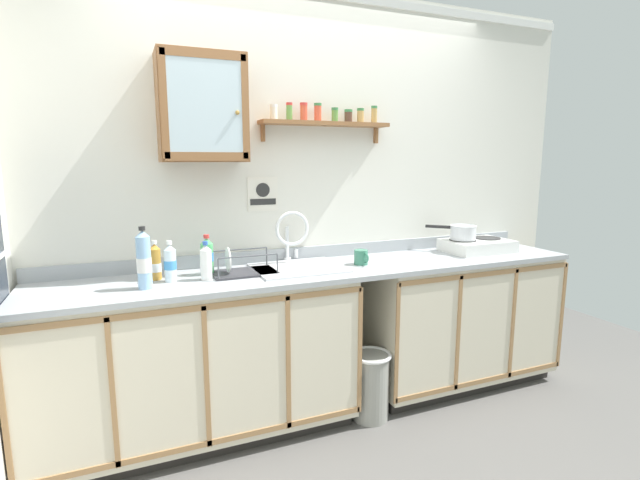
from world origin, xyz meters
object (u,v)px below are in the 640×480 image
object	(u,v)px
saucepan	(462,232)
mug	(361,257)
bottle_water_clear_1	(170,263)
bottle_soda_green_4	(207,256)
bottle_opaque_white_0	(206,263)
bottle_water_blue_2	(144,261)
trash_bin	(370,385)
hot_plate_stove	(477,245)
warning_sign	(263,194)
sink	(297,270)
wall_cabinet	(202,108)
bottle_juice_amber_3	(155,263)
dish_rack	(242,270)

from	to	relation	value
saucepan	mug	world-z (taller)	saucepan
bottle_water_clear_1	bottle_soda_green_4	bearing A→B (deg)	21.99
bottle_opaque_white_0	bottle_water_clear_1	xyz separation A→B (m)	(-0.18, 0.03, 0.01)
bottle_water_blue_2	trash_bin	bearing A→B (deg)	-5.14
hot_plate_stove	warning_sign	bearing A→B (deg)	170.66
bottle_water_blue_2	mug	distance (m)	1.26
bottle_opaque_white_0	trash_bin	world-z (taller)	bottle_opaque_white_0
sink	trash_bin	world-z (taller)	sink
sink	hot_plate_stove	distance (m)	1.34
hot_plate_stove	bottle_opaque_white_0	size ratio (longest dim) A/B	2.17
sink	trash_bin	bearing A→B (deg)	-32.32
bottle_opaque_white_0	bottle_water_clear_1	world-z (taller)	bottle_water_clear_1
bottle_opaque_white_0	trash_bin	distance (m)	1.23
wall_cabinet	trash_bin	distance (m)	1.88
hot_plate_stove	wall_cabinet	size ratio (longest dim) A/B	0.79
bottle_juice_amber_3	trash_bin	world-z (taller)	bottle_juice_amber_3
bottle_soda_green_4	wall_cabinet	bearing A→B (deg)	75.64
bottle_juice_amber_3	bottle_water_blue_2	bearing A→B (deg)	-109.77
saucepan	wall_cabinet	size ratio (longest dim) A/B	0.49
hot_plate_stove	bottle_water_clear_1	distance (m)	2.06
hot_plate_stove	bottle_juice_amber_3	world-z (taller)	bottle_juice_amber_3
bottle_opaque_white_0	bottle_soda_green_4	size ratio (longest dim) A/B	0.92
trash_bin	bottle_juice_amber_3	bearing A→B (deg)	166.52
warning_sign	bottle_water_blue_2	bearing A→B (deg)	-153.25
hot_plate_stove	bottle_juice_amber_3	distance (m)	2.13
wall_cabinet	warning_sign	size ratio (longest dim) A/B	2.78
wall_cabinet	warning_sign	xyz separation A→B (m)	(0.37, 0.12, -0.49)
bottle_opaque_white_0	bottle_soda_green_4	bearing A→B (deg)	77.77
hot_plate_stove	dish_rack	bearing A→B (deg)	-179.79
wall_cabinet	trash_bin	size ratio (longest dim) A/B	1.38
bottle_opaque_white_0	bottle_water_blue_2	size ratio (longest dim) A/B	0.66
bottle_water_clear_1	bottle_juice_amber_3	world-z (taller)	bottle_water_clear_1
bottle_soda_green_4	mug	distance (m)	0.92
sink	dish_rack	bearing A→B (deg)	-177.43
saucepan	mug	bearing A→B (deg)	-174.59
bottle_opaque_white_0	wall_cabinet	xyz separation A→B (m)	(0.04, 0.18, 0.82)
trash_bin	dish_rack	bearing A→B (deg)	162.58
bottle_soda_green_4	warning_sign	world-z (taller)	warning_sign
saucepan	trash_bin	bearing A→B (deg)	-163.14
bottle_water_blue_2	mug	world-z (taller)	bottle_water_blue_2
mug	warning_sign	distance (m)	0.72
bottle_juice_amber_3	hot_plate_stove	bearing A→B (deg)	-1.36
bottle_water_blue_2	warning_sign	bearing A→B (deg)	26.75
hot_plate_stove	saucepan	world-z (taller)	saucepan
bottle_juice_amber_3	bottle_soda_green_4	xyz separation A→B (m)	(0.28, 0.01, 0.01)
bottle_opaque_white_0	mug	bearing A→B (deg)	0.35
bottle_water_blue_2	bottle_soda_green_4	world-z (taller)	bottle_water_blue_2
sink	bottle_water_blue_2	size ratio (longest dim) A/B	1.64
warning_sign	trash_bin	size ratio (longest dim) A/B	0.50
saucepan	bottle_opaque_white_0	size ratio (longest dim) A/B	1.35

